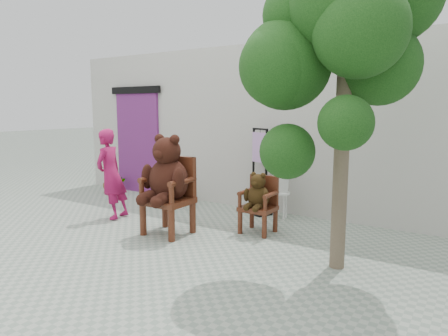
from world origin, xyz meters
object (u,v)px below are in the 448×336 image
object	(u,v)px
display_stand	(259,181)
stool_bucket	(281,181)
cafe_table	(173,184)
person	(111,174)
chair_small	(259,197)
chair_big	(168,179)
tree	(336,39)

from	to	relation	value
display_stand	stool_bucket	world-z (taller)	display_stand
cafe_table	stool_bucket	distance (m)	2.08
person	display_stand	xyz separation A→B (m)	(1.98, 1.60, -0.17)
chair_small	display_stand	size ratio (longest dim) A/B	0.61
chair_big	chair_small	world-z (taller)	chair_big
display_stand	tree	world-z (taller)	tree
chair_small	stool_bucket	distance (m)	0.88
stool_bucket	tree	distance (m)	2.96
person	tree	xyz separation A→B (m)	(3.84, -0.26, 1.82)
cafe_table	display_stand	distance (m)	1.66
person	tree	size ratio (longest dim) A/B	0.42
chair_small	person	size ratio (longest dim) A/B	0.61
chair_big	stool_bucket	bearing A→B (deg)	57.62
cafe_table	stool_bucket	xyz separation A→B (m)	(2.04, 0.35, 0.20)
person	stool_bucket	size ratio (longest dim) A/B	1.04
display_stand	tree	bearing A→B (deg)	-21.00
cafe_table	display_stand	bearing A→B (deg)	15.94
chair_small	stool_bucket	xyz separation A→B (m)	(-0.05, 0.88, 0.11)
person	tree	distance (m)	4.26
display_stand	tree	distance (m)	3.30
person	display_stand	distance (m)	2.55
chair_small	chair_big	bearing A→B (deg)	-144.73
cafe_table	stool_bucket	bearing A→B (deg)	9.62
cafe_table	display_stand	xyz separation A→B (m)	(1.59, 0.45, 0.14)
chair_small	tree	xyz separation A→B (m)	(1.36, -0.88, 2.04)
display_stand	cafe_table	bearing A→B (deg)	-140.06
chair_small	display_stand	xyz separation A→B (m)	(-0.51, 0.98, 0.05)
chair_big	display_stand	size ratio (longest dim) A/B	0.98
stool_bucket	person	bearing A→B (deg)	-148.40
chair_small	cafe_table	bearing A→B (deg)	165.76
cafe_table	chair_big	bearing A→B (deg)	-52.85
display_stand	chair_small	bearing A→B (deg)	-38.78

